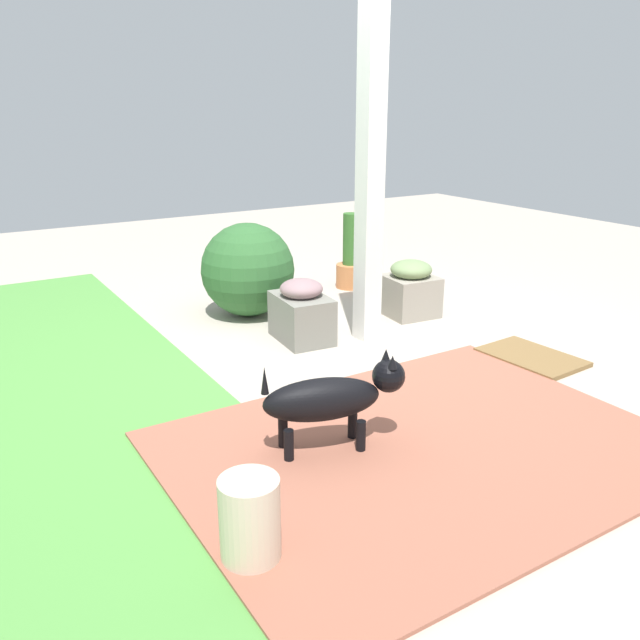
% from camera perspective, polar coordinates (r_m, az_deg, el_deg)
% --- Properties ---
extents(ground_plane, '(12.00, 12.00, 0.00)m').
position_cam_1_polar(ground_plane, '(4.41, 3.46, -3.08)').
color(ground_plane, '#B7AA9A').
extents(brick_path, '(1.80, 2.40, 0.02)m').
position_cam_1_polar(brick_path, '(3.30, 8.85, -10.92)').
color(brick_path, '#A15E48').
rests_on(brick_path, ground).
extents(porch_pillar, '(0.15, 0.15, 2.54)m').
position_cam_1_polar(porch_pillar, '(4.47, 4.44, 13.97)').
color(porch_pillar, white).
rests_on(porch_pillar, ground).
extents(stone_planter_nearest, '(0.41, 0.41, 0.45)m').
position_cam_1_polar(stone_planter_nearest, '(5.21, 7.90, 2.69)').
color(stone_planter_nearest, gray).
rests_on(stone_planter_nearest, ground).
extents(stone_planter_mid, '(0.50, 0.37, 0.45)m').
position_cam_1_polar(stone_planter_mid, '(4.62, -1.62, 0.67)').
color(stone_planter_mid, gray).
rests_on(stone_planter_mid, ground).
extents(round_shrub, '(0.74, 0.74, 0.74)m').
position_cam_1_polar(round_shrub, '(5.17, -6.33, 4.39)').
color(round_shrub, '#2F612F').
rests_on(round_shrub, ground).
extents(terracotta_pot_tall, '(0.26, 0.26, 0.68)m').
position_cam_1_polar(terracotta_pot_tall, '(5.97, 2.67, 5.13)').
color(terracotta_pot_tall, '#CB7946').
rests_on(terracotta_pot_tall, ground).
extents(dog, '(0.35, 0.70, 0.48)m').
position_cam_1_polar(dog, '(3.13, 1.05, -6.78)').
color(dog, black).
rests_on(dog, ground).
extents(ceramic_urn, '(0.23, 0.23, 0.34)m').
position_cam_1_polar(ceramic_urn, '(2.50, -6.14, -17.02)').
color(ceramic_urn, beige).
rests_on(ceramic_urn, ground).
extents(doormat, '(0.66, 0.47, 0.03)m').
position_cam_1_polar(doormat, '(4.55, 17.99, -3.11)').
color(doormat, olive).
rests_on(doormat, ground).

